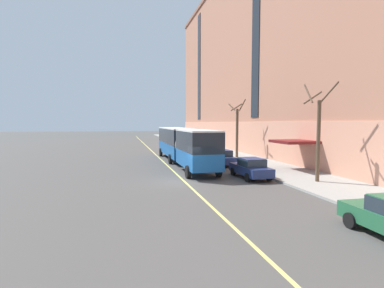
{
  "coord_description": "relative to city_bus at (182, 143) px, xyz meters",
  "views": [
    {
      "loc": [
        -4.26,
        -20.98,
        4.27
      ],
      "look_at": [
        3.63,
        12.42,
        1.8
      ],
      "focal_mm": 28.0,
      "sensor_mm": 36.0,
      "label": 1
    }
  ],
  "objects": [
    {
      "name": "ground_plane",
      "position": [
        -1.83,
        -9.08,
        -2.12
      ],
      "size": [
        260.0,
        260.0,
        0.0
      ],
      "primitive_type": "plane",
      "color": "#4C4947"
    },
    {
      "name": "sidewalk",
      "position": [
        7.5,
        -6.08,
        -2.05
      ],
      "size": [
        5.42,
        160.0,
        0.15
      ],
      "primitive_type": "cube",
      "color": "#9E9B93",
      "rests_on": "ground"
    },
    {
      "name": "city_bus",
      "position": [
        0.0,
        0.0,
        0.0
      ],
      "size": [
        2.84,
        18.82,
        3.66
      ],
      "color": "#19569E",
      "rests_on": "ground"
    },
    {
      "name": "parked_car_navy_0",
      "position": [
        3.62,
        -1.89,
        -1.34
      ],
      "size": [
        1.94,
        4.32,
        1.56
      ],
      "color": "navy",
      "rests_on": "ground"
    },
    {
      "name": "parked_car_navy_1",
      "position": [
        3.53,
        -8.95,
        -1.34
      ],
      "size": [
        2.01,
        4.45,
        1.56
      ],
      "color": "navy",
      "rests_on": "ground"
    },
    {
      "name": "parked_car_red_2",
      "position": [
        3.64,
        13.8,
        -1.34
      ],
      "size": [
        2.06,
        4.74,
        1.56
      ],
      "color": "#B21E19",
      "rests_on": "ground"
    },
    {
      "name": "parked_car_champagne_4",
      "position": [
        3.59,
        5.34,
        -1.34
      ],
      "size": [
        2.16,
        4.7,
        1.56
      ],
      "color": "#BCAD89",
      "rests_on": "ground"
    },
    {
      "name": "street_tree_mid_block",
      "position": [
        7.23,
        -11.84,
        1.42
      ],
      "size": [
        2.02,
        1.7,
        6.89
      ],
      "color": "brown",
      "rests_on": "sidewalk"
    },
    {
      "name": "street_tree_far_uptown",
      "position": [
        7.23,
        3.16,
        1.37
      ],
      "size": [
        1.73,
        1.73,
        6.83
      ],
      "color": "brown",
      "rests_on": "sidewalk"
    },
    {
      "name": "lane_centerline",
      "position": [
        -1.7,
        -6.08,
        -2.12
      ],
      "size": [
        0.16,
        140.0,
        0.01
      ],
      "primitive_type": "cube",
      "color": "#E0D66B",
      "rests_on": "ground"
    }
  ]
}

